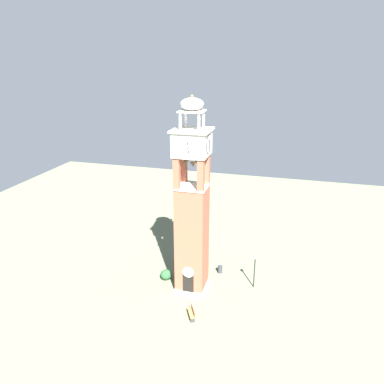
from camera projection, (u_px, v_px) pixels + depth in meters
The scene contains 8 objects.
ground at pixel (192, 287), 37.67m from camera, with size 80.00×80.00×0.00m, color #5B664C.
clock_tower at pixel (192, 215), 34.97m from camera, with size 3.38×3.38×19.07m.
park_bench at pixel (192, 313), 33.09m from camera, with size 1.11×1.63×0.95m.
lamp_post at pixel (255, 265), 36.84m from camera, with size 0.36×0.36×3.58m.
trash_bin at pixel (220, 269), 40.07m from camera, with size 0.52×0.52×0.80m, color #2D2D33.
shrub_near_entry at pixel (186, 260), 41.76m from camera, with size 1.24×1.24×0.90m, color #234C28.
shrub_left_of_tower at pixel (166, 275), 38.83m from camera, with size 1.20×1.20×1.06m, color #234C28.
shrub_behind_bench at pixel (187, 263), 41.26m from camera, with size 1.29×1.29×0.89m, color #234C28.
Camera 1 is at (8.63, -30.98, 21.88)m, focal length 34.51 mm.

